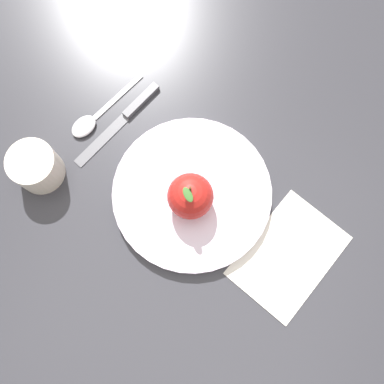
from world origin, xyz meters
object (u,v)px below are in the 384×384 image
apple (190,196)px  linen_napkin (289,255)px  cup (35,166)px  knife (125,116)px  spoon (91,120)px  dinner_plate (192,193)px

apple → linen_napkin: apple is taller
apple → cup: apple is taller
knife → spoon: spoon is taller
dinner_plate → cup: bearing=-78.9°
cup → spoon: cup is taller
apple → spoon: bearing=-110.8°
cup → spoon: size_ratio=0.49×
apple → spoon: (-0.08, -0.22, -0.05)m
cup → spoon: bearing=160.2°
dinner_plate → linen_napkin: 0.19m
dinner_plate → spoon: (-0.07, -0.21, -0.01)m
spoon → linen_napkin: size_ratio=0.87×
dinner_plate → cup: (0.05, -0.26, 0.02)m
dinner_plate → spoon: 0.22m
cup → knife: bearing=146.5°
dinner_plate → knife: dinner_plate is taller
linen_napkin → cup: bearing=-89.0°
apple → knife: (-0.11, -0.16, -0.05)m
dinner_plate → linen_napkin: (0.04, 0.18, -0.01)m
knife → spoon: size_ratio=1.20×
apple → linen_napkin: 0.19m
apple → linen_napkin: size_ratio=0.49×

